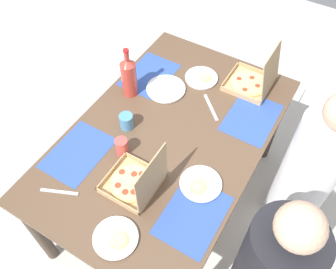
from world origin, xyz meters
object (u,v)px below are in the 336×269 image
at_px(pizza_box_edge_far, 253,81).
at_px(soda_bottle, 129,76).
at_px(cup_dark, 122,147).
at_px(plate_near_left, 202,78).
at_px(cup_clear_left, 126,121).
at_px(plate_far_left, 166,89).
at_px(pizza_box_corner_right, 136,182).
at_px(diner_left_seat, 309,172).
at_px(plate_near_right, 116,238).
at_px(plate_far_right, 200,184).

distance_m(pizza_box_edge_far, soda_bottle, 0.75).
bearing_deg(cup_dark, plate_near_left, 171.99).
height_order(plate_near_left, cup_clear_left, cup_clear_left).
bearing_deg(plate_far_left, plate_near_left, 144.13).
distance_m(soda_bottle, cup_dark, 0.45).
height_order(soda_bottle, cup_dark, soda_bottle).
relative_size(pizza_box_edge_far, cup_dark, 2.93).
bearing_deg(pizza_box_edge_far, cup_clear_left, -35.97).
height_order(pizza_box_corner_right, plate_near_left, pizza_box_corner_right).
bearing_deg(diner_left_seat, pizza_box_corner_right, -45.46).
relative_size(plate_near_right, cup_dark, 2.05).
distance_m(plate_near_right, cup_clear_left, 0.65).
height_order(pizza_box_edge_far, cup_clear_left, pizza_box_edge_far).
bearing_deg(pizza_box_corner_right, plate_near_left, -174.56).
bearing_deg(pizza_box_corner_right, pizza_box_edge_far, 167.23).
bearing_deg(plate_far_left, cup_clear_left, -6.02).
xyz_separation_m(pizza_box_edge_far, cup_dark, (0.81, -0.39, 0.00)).
distance_m(pizza_box_corner_right, soda_bottle, 0.66).
bearing_deg(diner_left_seat, plate_far_right, -40.13).
distance_m(pizza_box_edge_far, plate_near_left, 0.31).
distance_m(pizza_box_corner_right, plate_far_left, 0.68).
height_order(plate_near_left, plate_far_left, plate_near_left).
xyz_separation_m(pizza_box_corner_right, cup_clear_left, (-0.29, -0.26, -0.00)).
bearing_deg(cup_dark, pizza_box_edge_far, 154.04).
height_order(pizza_box_edge_far, diner_left_seat, diner_left_seat).
distance_m(plate_far_right, diner_left_seat, 0.75).
distance_m(pizza_box_corner_right, cup_clear_left, 0.39).
bearing_deg(cup_clear_left, soda_bottle, -149.70).
distance_m(plate_near_right, cup_dark, 0.48).
bearing_deg(cup_dark, diner_left_seat, 122.54).
distance_m(soda_bottle, cup_clear_left, 0.28).
height_order(pizza_box_corner_right, cup_dark, pizza_box_corner_right).
bearing_deg(plate_far_left, soda_bottle, -53.41).
bearing_deg(soda_bottle, plate_far_right, 61.94).
relative_size(plate_far_right, soda_bottle, 0.65).
relative_size(plate_far_right, cup_clear_left, 2.34).
bearing_deg(plate_near_right, pizza_box_edge_far, 173.25).
height_order(pizza_box_edge_far, plate_far_right, pizza_box_edge_far).
bearing_deg(diner_left_seat, plate_near_left, -99.54).
bearing_deg(plate_near_left, cup_clear_left, -18.01).
bearing_deg(plate_far_right, pizza_box_edge_far, -176.25).
distance_m(plate_near_right, diner_left_seat, 1.20).
xyz_separation_m(cup_dark, diner_left_seat, (-0.57, 0.90, -0.30)).
height_order(pizza_box_corner_right, pizza_box_edge_far, pizza_box_edge_far).
xyz_separation_m(plate_far_right, soda_bottle, (-0.35, -0.66, 0.12)).
bearing_deg(plate_near_right, cup_dark, -148.14).
bearing_deg(pizza_box_edge_far, plate_near_left, -71.21).
xyz_separation_m(plate_near_left, cup_dark, (0.71, -0.10, 0.04)).
relative_size(plate_near_left, plate_far_right, 0.97).
bearing_deg(plate_far_right, diner_left_seat, 139.87).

